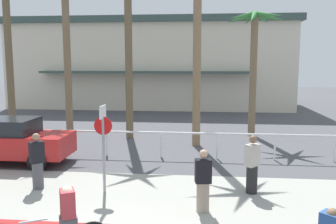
{
  "coord_description": "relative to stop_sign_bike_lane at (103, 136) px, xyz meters",
  "views": [
    {
      "loc": [
        1.68,
        -5.56,
        3.79
      ],
      "look_at": [
        0.53,
        6.0,
        2.18
      ],
      "focal_mm": 38.97,
      "sensor_mm": 36.0,
      "label": 1
    }
  ],
  "objects": [
    {
      "name": "palm_tree_2",
      "position": [
        -7.1,
        7.96,
        4.28
      ],
      "size": [
        3.12,
        3.26,
        7.92
      ],
      "color": "brown",
      "rests_on": "ground"
    },
    {
      "name": "stop_sign_bike_lane",
      "position": [
        0.0,
        0.0,
        0.0
      ],
      "size": [
        0.52,
        0.56,
        2.56
      ],
      "color": "gray",
      "rests_on": "ground"
    },
    {
      "name": "palm_tree_3",
      "position": [
        -4.08,
        7.99,
        4.59
      ],
      "size": [
        2.86,
        3.63,
        8.62
      ],
      "color": "#756047",
      "rests_on": "ground"
    },
    {
      "name": "rail_fence",
      "position": [
        1.16,
        4.12,
        -0.84
      ],
      "size": [
        26.6,
        0.08,
        1.04
      ],
      "color": "white",
      "rests_on": "ground"
    },
    {
      "name": "pedestrian_1",
      "position": [
        -2.06,
        0.11,
        -0.89
      ],
      "size": [
        0.47,
        0.46,
        1.7
      ],
      "color": "#4C4C51",
      "rests_on": "ground"
    },
    {
      "name": "car_red_1",
      "position": [
        -4.37,
        2.74,
        -0.81
      ],
      "size": [
        4.4,
        2.02,
        1.69
      ],
      "color": "red",
      "rests_on": "ground"
    },
    {
      "name": "building_backdrop",
      "position": [
        -1.67,
        22.47,
        1.96
      ],
      "size": [
        23.3,
        11.12,
        7.23
      ],
      "color": "beige",
      "rests_on": "ground"
    },
    {
      "name": "sidewalk_strip",
      "position": [
        1.16,
        -0.18,
        -1.67
      ],
      "size": [
        44.0,
        4.0,
        0.02
      ],
      "primitive_type": "cube",
      "color": "#9E9E93",
      "rests_on": "ground"
    },
    {
      "name": "palm_tree_6",
      "position": [
        5.29,
        8.82,
        3.07
      ],
      "size": [
        2.96,
        3.34,
        6.28
      ],
      "color": "#756047",
      "rests_on": "ground"
    },
    {
      "name": "ground_plane",
      "position": [
        1.16,
        5.62,
        -1.68
      ],
      "size": [
        80.0,
        80.0,
        0.0
      ],
      "primitive_type": "plane",
      "color": "#4C4C51"
    },
    {
      "name": "pedestrian_3",
      "position": [
        4.24,
        0.37,
        -0.88
      ],
      "size": [
        0.47,
        0.46,
        1.71
      ],
      "color": "#232326",
      "rests_on": "ground"
    },
    {
      "name": "palm_tree_4",
      "position": [
        -0.89,
        7.63,
        4.74
      ],
      "size": [
        3.07,
        3.07,
        9.11
      ],
      "color": "brown",
      "rests_on": "ground"
    },
    {
      "name": "pedestrian_0",
      "position": [
        2.85,
        -1.09,
        -0.93
      ],
      "size": [
        0.44,
        0.37,
        1.63
      ],
      "color": "gray",
      "rests_on": "ground"
    }
  ]
}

